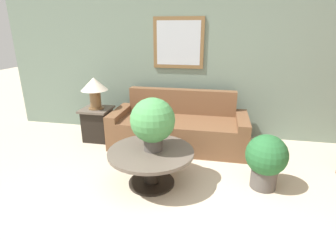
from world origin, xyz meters
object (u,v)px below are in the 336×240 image
table_lamp (94,87)px  coffee_table (151,160)px  side_table (98,124)px  potted_plant_on_table (153,122)px  couch_main (179,128)px  potted_plant_floor (266,159)px

table_lamp → coffee_table: bearing=-43.1°
side_table → potted_plant_on_table: 1.80m
couch_main → side_table: size_ratio=3.86×
side_table → table_lamp: table_lamp is taller
table_lamp → potted_plant_floor: table_lamp is taller
potted_plant_floor → table_lamp: bearing=159.3°
coffee_table → side_table: (-1.26, 1.18, -0.04)m
side_table → potted_plant_on_table: size_ratio=0.88×
couch_main → table_lamp: bearing=-178.5°
coffee_table → side_table: 1.73m
coffee_table → potted_plant_on_table: size_ratio=1.62×
potted_plant_floor → side_table: bearing=159.3°
couch_main → potted_plant_floor: (1.21, -1.03, 0.09)m
side_table → table_lamp: bearing=180.0°
side_table → table_lamp: 0.64m
coffee_table → table_lamp: size_ratio=1.98×
coffee_table → side_table: size_ratio=1.85×
coffee_table → potted_plant_floor: potted_plant_floor is taller
potted_plant_on_table → side_table: bearing=138.2°
couch_main → side_table: 1.41m
side_table → potted_plant_floor: size_ratio=0.83×
couch_main → potted_plant_on_table: size_ratio=3.40×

